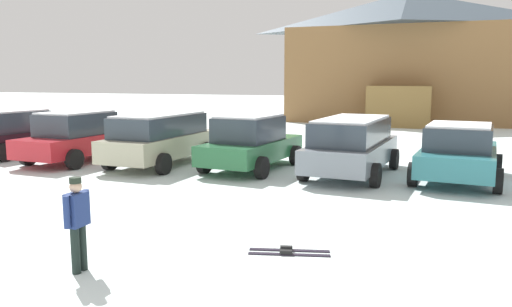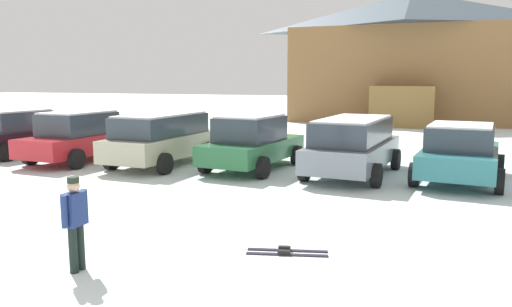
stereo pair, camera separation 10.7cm
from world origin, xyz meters
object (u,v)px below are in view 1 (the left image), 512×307
skier_teen_in_navy_coat (77,219)px  parked_grey_wagon (352,144)px  parked_green_coupe (251,142)px  ski_lodge (406,57)px  parked_red_sedan (80,136)px  parked_beige_suv (161,137)px  pair_of_skis (288,252)px  parked_black_sedan (16,133)px  parked_teal_hatchback (458,152)px

skier_teen_in_navy_coat → parked_grey_wagon: bearing=73.5°
parked_green_coupe → ski_lodge: bearing=80.7°
parked_red_sedan → parked_green_coupe: size_ratio=1.08×
parked_green_coupe → parked_beige_suv: bearing=-175.4°
parked_green_coupe → parked_red_sedan: bearing=-175.6°
parked_green_coupe → skier_teen_in_navy_coat: (0.50, -8.70, -0.05)m
parked_grey_wagon → pair_of_skis: size_ratio=3.61×
parked_black_sedan → skier_teen_in_navy_coat: size_ratio=3.21×
parked_grey_wagon → pair_of_skis: (0.06, -7.03, -0.89)m
parked_red_sedan → ski_lodge: bearing=66.0°
pair_of_skis → parked_teal_hatchback: bearing=68.3°
parked_green_coupe → parked_teal_hatchback: 5.99m
parked_red_sedan → parked_green_coupe: 6.07m
parked_black_sedan → pair_of_skis: size_ratio=3.36×
parked_beige_suv → skier_teen_in_navy_coat: 9.16m
parked_black_sedan → skier_teen_in_navy_coat: (9.67, -8.58, -0.04)m
ski_lodge → parked_green_coupe: size_ratio=3.50×
parked_red_sedan → parked_teal_hatchback: size_ratio=1.09×
ski_lodge → skier_teen_in_navy_coat: ski_lodge is taller
parked_grey_wagon → parked_teal_hatchback: (2.89, 0.07, -0.10)m
parked_teal_hatchback → parked_black_sedan: bearing=-178.9°
parked_grey_wagon → parked_teal_hatchback: bearing=1.3°
parked_red_sedan → parked_teal_hatchback: (12.05, 0.63, -0.05)m
parked_beige_suv → skier_teen_in_navy_coat: size_ratio=3.34×
parked_beige_suv → pair_of_skis: size_ratio=3.49×
ski_lodge → pair_of_skis: size_ratio=11.32×
parked_teal_hatchback → pair_of_skis: size_ratio=3.22×
ski_lodge → parked_black_sedan: 24.70m
parked_black_sedan → skier_teen_in_navy_coat: parked_black_sedan is taller
parked_red_sedan → skier_teen_in_navy_coat: (6.55, -8.23, -0.06)m
ski_lodge → parked_red_sedan: ski_lodge is taller
parked_black_sedan → parked_red_sedan: (3.12, -0.35, 0.02)m
parked_black_sedan → parked_red_sedan: size_ratio=0.96×
ski_lodge → parked_black_sedan: size_ratio=3.37×
parked_red_sedan → parked_teal_hatchback: bearing=3.0°
parked_beige_suv → pair_of_skis: 9.16m
parked_red_sedan → parked_grey_wagon: bearing=3.5°
parked_grey_wagon → parked_green_coupe: bearing=-178.2°
parked_teal_hatchback → skier_teen_in_navy_coat: parked_teal_hatchback is taller
parked_black_sedan → parked_green_coupe: parked_green_coupe is taller
parked_teal_hatchback → skier_teen_in_navy_coat: (-5.50, -8.87, -0.02)m
ski_lodge → parked_teal_hatchback: ski_lodge is taller
parked_beige_suv → parked_green_coupe: 3.04m
parked_beige_suv → parked_grey_wagon: (6.13, 0.34, -0.00)m
parked_black_sedan → parked_beige_suv: (6.14, -0.13, 0.07)m
parked_green_coupe → parked_grey_wagon: size_ratio=0.90×
pair_of_skis → parked_green_coupe: bearing=114.5°
ski_lodge → parked_black_sedan: bearing=-121.0°
pair_of_skis → parked_beige_suv: bearing=132.8°
parked_teal_hatchback → parked_beige_suv: bearing=-177.4°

